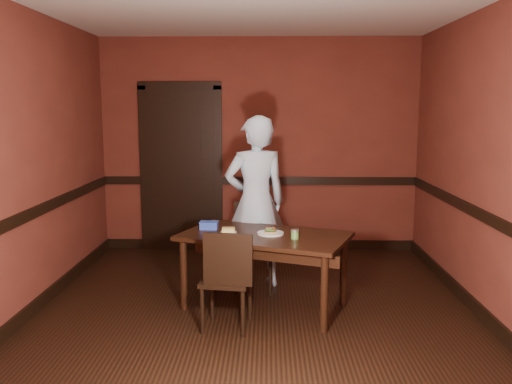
{
  "coord_description": "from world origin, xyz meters",
  "views": [
    {
      "loc": [
        0.11,
        -4.64,
        1.84
      ],
      "look_at": [
        0.0,
        0.35,
        1.05
      ],
      "focal_mm": 38.0,
      "sensor_mm": 36.0,
      "label": 1
    }
  ],
  "objects_px": {
    "person": "(256,202)",
    "food_tub": "(209,225)",
    "dining_table": "(264,271)",
    "sandwich_plate": "(270,232)",
    "chair_near": "(227,278)",
    "cheese_saucer": "(229,231)",
    "chair_far": "(255,247)",
    "sauce_jar": "(295,234)"
  },
  "relations": [
    {
      "from": "sauce_jar",
      "to": "dining_table",
      "type": "bearing_deg",
      "value": 147.26
    },
    {
      "from": "sandwich_plate",
      "to": "food_tub",
      "type": "relative_size",
      "value": 1.36
    },
    {
      "from": "dining_table",
      "to": "chair_near",
      "type": "bearing_deg",
      "value": -102.7
    },
    {
      "from": "sauce_jar",
      "to": "cheese_saucer",
      "type": "xyz_separation_m",
      "value": [
        -0.6,
        0.22,
        -0.02
      ]
    },
    {
      "from": "chair_near",
      "to": "cheese_saucer",
      "type": "distance_m",
      "value": 0.59
    },
    {
      "from": "chair_near",
      "to": "food_tub",
      "type": "relative_size",
      "value": 4.77
    },
    {
      "from": "chair_far",
      "to": "sauce_jar",
      "type": "bearing_deg",
      "value": -56.29
    },
    {
      "from": "chair_near",
      "to": "sandwich_plate",
      "type": "bearing_deg",
      "value": -120.06
    },
    {
      "from": "person",
      "to": "cheese_saucer",
      "type": "xyz_separation_m",
      "value": [
        -0.24,
        -0.58,
        -0.17
      ]
    },
    {
      "from": "sandwich_plate",
      "to": "food_tub",
      "type": "height_order",
      "value": "food_tub"
    },
    {
      "from": "person",
      "to": "cheese_saucer",
      "type": "bearing_deg",
      "value": 51.25
    },
    {
      "from": "dining_table",
      "to": "person",
      "type": "bearing_deg",
      "value": 119.85
    },
    {
      "from": "food_tub",
      "to": "sandwich_plate",
      "type": "bearing_deg",
      "value": -15.51
    },
    {
      "from": "person",
      "to": "sandwich_plate",
      "type": "distance_m",
      "value": 0.67
    },
    {
      "from": "sandwich_plate",
      "to": "cheese_saucer",
      "type": "xyz_separation_m",
      "value": [
        -0.39,
        0.05,
        0.0
      ]
    },
    {
      "from": "chair_far",
      "to": "cheese_saucer",
      "type": "bearing_deg",
      "value": -110.77
    },
    {
      "from": "chair_near",
      "to": "cheese_saucer",
      "type": "xyz_separation_m",
      "value": [
        -0.02,
        0.51,
        0.29
      ]
    },
    {
      "from": "person",
      "to": "food_tub",
      "type": "xyz_separation_m",
      "value": [
        -0.43,
        -0.44,
        -0.15
      ]
    },
    {
      "from": "dining_table",
      "to": "chair_near",
      "type": "height_order",
      "value": "chair_near"
    },
    {
      "from": "sauce_jar",
      "to": "food_tub",
      "type": "distance_m",
      "value": 0.87
    },
    {
      "from": "dining_table",
      "to": "sandwich_plate",
      "type": "relative_size",
      "value": 6.11
    },
    {
      "from": "cheese_saucer",
      "to": "person",
      "type": "bearing_deg",
      "value": 68.03
    },
    {
      "from": "sandwich_plate",
      "to": "sauce_jar",
      "type": "height_order",
      "value": "sauce_jar"
    },
    {
      "from": "chair_far",
      "to": "sauce_jar",
      "type": "height_order",
      "value": "chair_far"
    },
    {
      "from": "food_tub",
      "to": "cheese_saucer",
      "type": "bearing_deg",
      "value": -34.02
    },
    {
      "from": "cheese_saucer",
      "to": "food_tub",
      "type": "xyz_separation_m",
      "value": [
        -0.2,
        0.15,
        0.02
      ]
    },
    {
      "from": "chair_near",
      "to": "cheese_saucer",
      "type": "height_order",
      "value": "chair_near"
    },
    {
      "from": "chair_near",
      "to": "food_tub",
      "type": "bearing_deg",
      "value": -63.99
    },
    {
      "from": "dining_table",
      "to": "food_tub",
      "type": "xyz_separation_m",
      "value": [
        -0.53,
        0.2,
        0.38
      ]
    },
    {
      "from": "dining_table",
      "to": "person",
      "type": "distance_m",
      "value": 0.83
    },
    {
      "from": "sauce_jar",
      "to": "cheese_saucer",
      "type": "bearing_deg",
      "value": 159.83
    },
    {
      "from": "dining_table",
      "to": "sauce_jar",
      "type": "distance_m",
      "value": 0.5
    },
    {
      "from": "cheese_saucer",
      "to": "food_tub",
      "type": "bearing_deg",
      "value": 143.13
    },
    {
      "from": "sandwich_plate",
      "to": "cheese_saucer",
      "type": "bearing_deg",
      "value": 173.21
    },
    {
      "from": "chair_far",
      "to": "cheese_saucer",
      "type": "distance_m",
      "value": 0.59
    },
    {
      "from": "dining_table",
      "to": "chair_far",
      "type": "distance_m",
      "value": 0.53
    },
    {
      "from": "dining_table",
      "to": "sandwich_plate",
      "type": "height_order",
      "value": "sandwich_plate"
    },
    {
      "from": "chair_far",
      "to": "sauce_jar",
      "type": "relative_size",
      "value": 10.3
    },
    {
      "from": "chair_far",
      "to": "chair_near",
      "type": "relative_size",
      "value": 1.02
    },
    {
      "from": "dining_table",
      "to": "sauce_jar",
      "type": "height_order",
      "value": "sauce_jar"
    },
    {
      "from": "chair_near",
      "to": "food_tub",
      "type": "xyz_separation_m",
      "value": [
        -0.21,
        0.66,
        0.3
      ]
    },
    {
      "from": "dining_table",
      "to": "cheese_saucer",
      "type": "distance_m",
      "value": 0.5
    }
  ]
}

